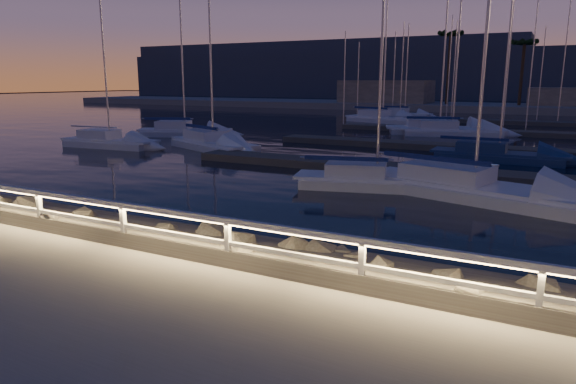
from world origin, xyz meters
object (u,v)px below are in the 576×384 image
object	(u,v)px
sailboat_k	(437,128)
guard_rail	(187,224)
sailboat_e	(183,131)
sailboat_b	(372,179)
sailboat_f	(212,143)
sailboat_d	(468,186)
sailboat_m	(403,114)
sailboat_j	(449,130)
sailboat_n	(381,118)
sailboat_a	(108,141)
sailboat_g	(495,154)

from	to	relation	value
sailboat_k	guard_rail	bearing A→B (deg)	-106.18
guard_rail	sailboat_e	size ratio (longest dim) A/B	3.45
sailboat_b	sailboat_f	distance (m)	15.32
sailboat_d	sailboat_m	distance (m)	45.21
sailboat_j	sailboat_n	size ratio (longest dim) A/B	0.95
sailboat_a	sailboat_f	size ratio (longest dim) A/B	0.89
sailboat_k	sailboat_m	xyz separation A→B (m)	(-7.92, 18.65, -0.04)
sailboat_n	sailboat_f	bearing A→B (deg)	-77.45
sailboat_b	sailboat_g	bearing A→B (deg)	55.71
sailboat_d	sailboat_j	distance (m)	23.71
guard_rail	sailboat_b	world-z (taller)	sailboat_b
sailboat_e	sailboat_g	xyz separation A→B (m)	(24.26, -2.33, -0.05)
sailboat_j	guard_rail	bearing A→B (deg)	-103.97
sailboat_d	sailboat_n	size ratio (longest dim) A/B	1.04
sailboat_b	sailboat_k	world-z (taller)	sailboat_k
sailboat_g	sailboat_k	distance (m)	15.19
sailboat_n	sailboat_b	bearing A→B (deg)	-53.91
sailboat_a	sailboat_k	bearing A→B (deg)	42.60
sailboat_g	sailboat_k	world-z (taller)	sailboat_k
guard_rail	sailboat_d	size ratio (longest dim) A/B	2.87
sailboat_f	sailboat_k	world-z (taller)	sailboat_k
sailboat_e	sailboat_n	xyz separation A→B (m)	(10.13, 21.36, 0.02)
sailboat_a	sailboat_f	bearing A→B (deg)	14.38
sailboat_k	sailboat_m	size ratio (longest dim) A/B	1.35
sailboat_a	sailboat_k	world-z (taller)	sailboat_k
sailboat_a	sailboat_n	bearing A→B (deg)	66.36
sailboat_b	sailboat_d	bearing A→B (deg)	-12.74
sailboat_f	sailboat_m	size ratio (longest dim) A/B	1.20
sailboat_f	sailboat_b	bearing A→B (deg)	-4.51
sailboat_e	sailboat_d	bearing A→B (deg)	-50.54
sailboat_j	sailboat_m	bearing A→B (deg)	99.80
sailboat_e	sailboat_f	world-z (taller)	sailboat_f
sailboat_g	sailboat_m	size ratio (longest dim) A/B	1.10
sailboat_a	sailboat_d	world-z (taller)	sailboat_d
sailboat_n	sailboat_d	bearing A→B (deg)	-48.10
sailboat_a	sailboat_b	xyz separation A→B (m)	(20.47, -4.81, -0.03)
sailboat_e	sailboat_n	distance (m)	23.64
sailboat_a	sailboat_n	world-z (taller)	sailboat_n
sailboat_j	sailboat_e	bearing A→B (deg)	-166.81
sailboat_b	sailboat_m	distance (m)	44.27
sailboat_a	sailboat_n	size ratio (longest dim) A/B	0.81
sailboat_f	sailboat_g	xyz separation A→B (m)	(17.31, 3.30, -0.04)
sailboat_b	sailboat_m	world-z (taller)	sailboat_b
sailboat_e	sailboat_n	bearing A→B (deg)	41.70
sailboat_b	sailboat_n	world-z (taller)	sailboat_n
guard_rail	sailboat_d	xyz separation A→B (m)	(4.21, 12.07, -0.93)
guard_rail	sailboat_f	size ratio (longest dim) A/B	3.27
sailboat_b	sailboat_g	size ratio (longest dim) A/B	0.95
sailboat_e	sailboat_k	bearing A→B (deg)	9.61
sailboat_m	sailboat_f	bearing A→B (deg)	-90.33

